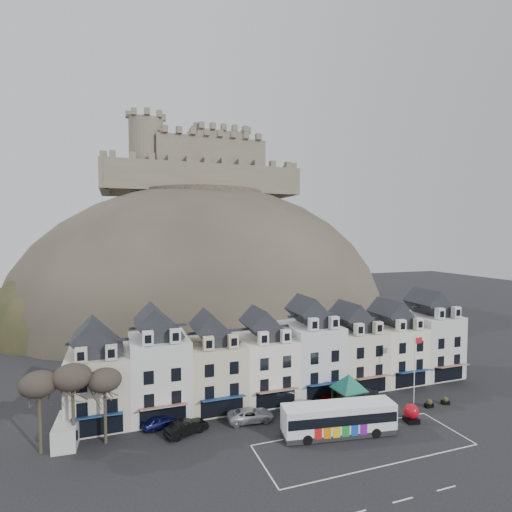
% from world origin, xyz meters
% --- Properties ---
extents(ground, '(300.00, 300.00, 0.00)m').
position_xyz_m(ground, '(0.00, 0.00, 0.00)').
color(ground, black).
rests_on(ground, ground).
extents(coach_bay_markings, '(22.00, 7.50, 0.01)m').
position_xyz_m(coach_bay_markings, '(2.00, 1.25, 0.00)').
color(coach_bay_markings, silver).
rests_on(coach_bay_markings, ground).
extents(townhouse_terrace, '(54.40, 9.35, 11.80)m').
position_xyz_m(townhouse_terrace, '(0.15, 15.97, 5.30)').
color(townhouse_terrace, beige).
rests_on(townhouse_terrace, ground).
extents(castle_hill, '(100.00, 76.00, 68.00)m').
position_xyz_m(castle_hill, '(1.25, 68.95, 0.11)').
color(castle_hill, '#353029').
rests_on(castle_hill, ground).
extents(castle, '(50.20, 22.20, 22.00)m').
position_xyz_m(castle, '(0.51, 75.93, 40.19)').
color(castle, '#675E4F').
rests_on(castle, ground).
extents(tree_left_far, '(3.61, 3.61, 8.24)m').
position_xyz_m(tree_left_far, '(-29.00, 10.50, 6.90)').
color(tree_left_far, '#362D22').
rests_on(tree_left_far, ground).
extents(tree_left_mid, '(3.78, 3.78, 8.64)m').
position_xyz_m(tree_left_mid, '(-26.00, 10.50, 7.24)').
color(tree_left_mid, '#362D22').
rests_on(tree_left_mid, ground).
extents(tree_left_near, '(3.43, 3.43, 7.84)m').
position_xyz_m(tree_left_near, '(-23.00, 10.50, 6.55)').
color(tree_left_near, '#362D22').
rests_on(tree_left_near, ground).
extents(bus, '(12.52, 4.65, 3.45)m').
position_xyz_m(bus, '(0.60, 3.93, 1.91)').
color(bus, '#262628').
rests_on(bus, ground).
extents(bus_shelter, '(6.99, 6.99, 4.44)m').
position_xyz_m(bus_shelter, '(5.00, 8.89, 3.45)').
color(bus_shelter, '#10321C').
rests_on(bus_shelter, ground).
extents(red_buoy, '(1.71, 1.71, 2.11)m').
position_xyz_m(red_buoy, '(10.00, 3.70, 1.08)').
color(red_buoy, black).
rests_on(red_buoy, ground).
extents(flagpole, '(1.26, 0.21, 8.72)m').
position_xyz_m(flagpole, '(13.96, 7.73, 4.98)').
color(flagpole, silver).
rests_on(flagpole, ground).
extents(white_van, '(2.55, 5.34, 2.39)m').
position_xyz_m(white_van, '(-26.74, 12.00, 1.20)').
color(white_van, silver).
rests_on(white_van, ground).
extents(planter_west, '(1.07, 0.74, 1.06)m').
position_xyz_m(planter_west, '(14.84, 6.14, 0.51)').
color(planter_west, black).
rests_on(planter_west, ground).
extents(planter_east, '(1.06, 0.74, 0.97)m').
position_xyz_m(planter_east, '(17.44, 6.16, 0.47)').
color(planter_east, black).
rests_on(planter_east, ground).
extents(car_navy, '(4.70, 2.88, 1.49)m').
position_xyz_m(car_navy, '(-17.22, 12.00, 0.75)').
color(car_navy, '#0D1144').
rests_on(car_navy, ground).
extents(car_black, '(5.03, 3.28, 1.57)m').
position_xyz_m(car_black, '(-14.80, 9.50, 0.78)').
color(car_black, black).
rests_on(car_black, ground).
extents(car_silver, '(5.49, 2.93, 1.49)m').
position_xyz_m(car_silver, '(-7.35, 10.04, 0.75)').
color(car_silver, '#AEB0B6').
rests_on(car_silver, ground).
extents(car_white, '(4.68, 2.89, 1.27)m').
position_xyz_m(car_white, '(-0.40, 10.69, 0.63)').
color(car_white, white).
rests_on(car_white, ground).
extents(car_maroon, '(3.87, 2.76, 1.22)m').
position_xyz_m(car_maroon, '(3.93, 11.55, 0.61)').
color(car_maroon, '#4F0704').
rests_on(car_maroon, ground).
extents(car_charcoal, '(4.10, 2.24, 1.28)m').
position_xyz_m(car_charcoal, '(9.24, 12.00, 0.64)').
color(car_charcoal, black).
rests_on(car_charcoal, ground).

